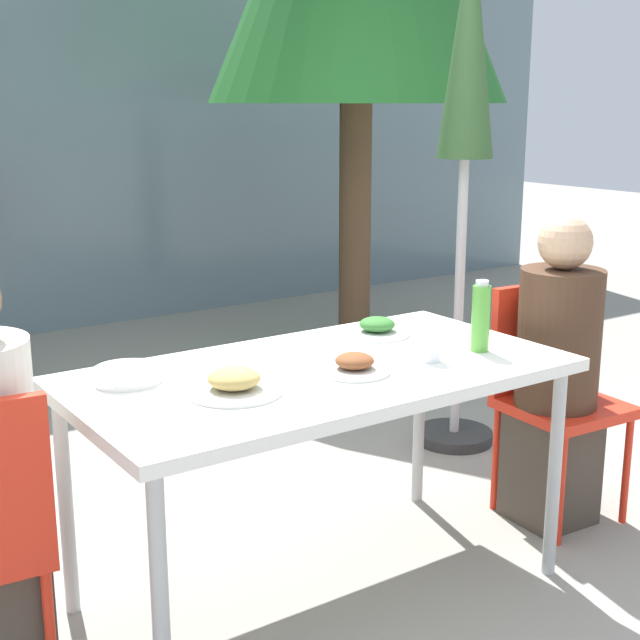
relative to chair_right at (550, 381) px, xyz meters
The scene contains 11 objects.
ground_plane 1.19m from the chair_right, behind, with size 24.00×24.00×0.00m, color gray.
dining_table 1.08m from the chair_right, behind, with size 1.53×0.80×0.76m.
chair_right is the anchor object (origin of this frame).
person_right 0.10m from the chair_right, 125.51° to the right, with size 0.30×0.30×1.16m.
closed_umbrella 1.32m from the chair_right, 74.64° to the left, with size 0.36×0.36×2.31m.
plate_0 0.76m from the chair_right, 164.02° to the left, with size 0.23×0.23×0.06m.
plate_1 1.43m from the chair_right, behind, with size 0.27×0.27×0.07m.
plate_2 1.05m from the chair_right, behind, with size 0.21×0.21×0.06m.
bottle 0.66m from the chair_right, 163.94° to the right, with size 0.06×0.06×0.23m.
drinking_cup 0.81m from the chair_right, 168.39° to the right, with size 0.07×0.07×0.10m.
salad_bowl 1.64m from the chair_right, behind, with size 0.19×0.19×0.05m.
Camera 1 is at (-1.47, -2.15, 1.55)m, focal length 50.00 mm.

